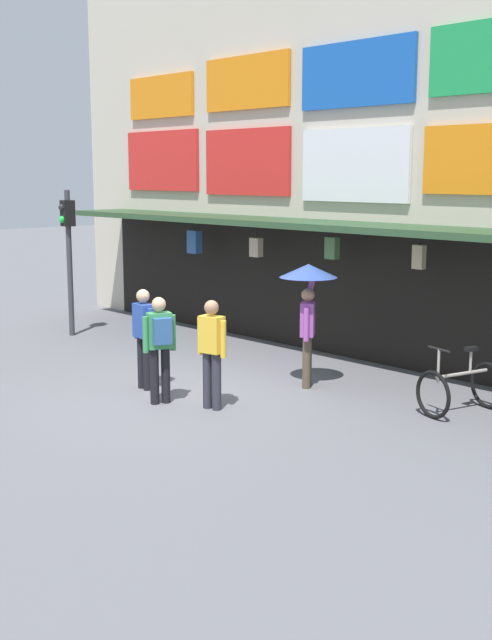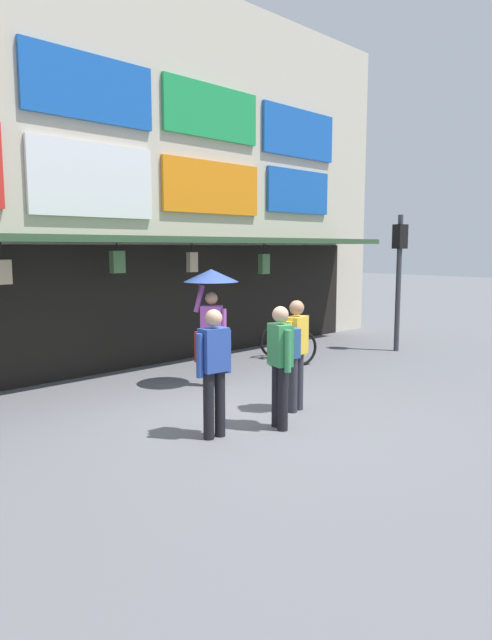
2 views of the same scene
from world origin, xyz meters
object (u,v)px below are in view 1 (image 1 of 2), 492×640
bicycle_parked (461,388)px  pedestrian_in_red (145,331)px  traffic_light_near (68,239)px  pedestrian_in_green (212,348)px  pedestrian_in_yellow (160,342)px  pedestrian_with_umbrella (308,290)px

bicycle_parked → pedestrian_in_red: (-4.39, -2.58, 0.59)m
traffic_light_near → pedestrian_in_green: traffic_light_near is taller
pedestrian_in_green → pedestrian_in_red: 1.67m
bicycle_parked → pedestrian_in_green: bearing=-136.8°
traffic_light_near → pedestrian_in_red: bearing=-17.6°
pedestrian_in_red → pedestrian_in_yellow: same height
pedestrian_in_yellow → pedestrian_with_umbrella: bearing=70.5°
pedestrian_with_umbrella → pedestrian_in_yellow: bearing=-109.5°
traffic_light_near → pedestrian_in_green: size_ratio=1.90×
pedestrian_in_red → bicycle_parked: bearing=30.4°
pedestrian_in_red → pedestrian_with_umbrella: pedestrian_with_umbrella is taller
bicycle_parked → pedestrian_in_red: pedestrian_in_red is taller
pedestrian_in_green → traffic_light_near: bearing=166.8°
bicycle_parked → pedestrian_in_yellow: pedestrian_in_yellow is taller
pedestrian_in_green → pedestrian_in_yellow: 0.86m
pedestrian_in_red → pedestrian_with_umbrella: size_ratio=0.81×
traffic_light_near → pedestrian_in_green: 6.85m
traffic_light_near → pedestrian_in_red: size_ratio=1.90×
bicycle_parked → pedestrian_with_umbrella: (-2.63, -0.53, 1.25)m
pedestrian_in_green → pedestrian_with_umbrella: size_ratio=0.81×
traffic_light_near → pedestrian_in_red: traffic_light_near is taller
pedestrian_in_red → pedestrian_in_yellow: (0.90, -0.38, 0.00)m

